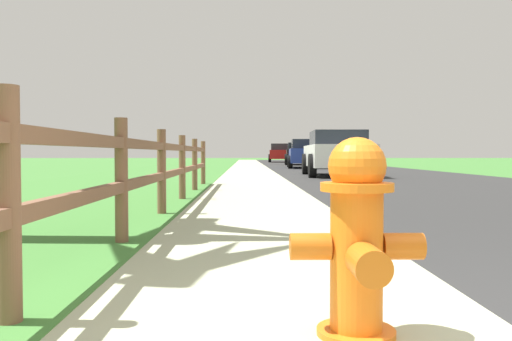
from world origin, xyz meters
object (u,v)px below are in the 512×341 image
Objects in this scene: fire_hydrant at (357,237)px; parked_car_black at (300,153)px; parked_suv_white at (337,153)px; parked_car_red at (281,153)px; parked_car_blue at (307,153)px.

fire_hydrant is 0.17× the size of parked_car_black.
parked_car_red is (-0.03, 28.14, 0.01)m from parked_suv_white.
parked_suv_white is at bearing 80.36° from fire_hydrant.
parked_car_black is 0.98× the size of parked_car_red.
parked_suv_white is (2.61, 15.34, 0.37)m from fire_hydrant.
parked_car_red is (2.58, 43.49, 0.38)m from fire_hydrant.
parked_car_red is at bearing 90.52° from parked_car_blue.
parked_car_black is at bearing 84.50° from fire_hydrant.
fire_hydrant is at bearing -93.40° from parked_car_red.
fire_hydrant is 0.17× the size of parked_car_red.
fire_hydrant is at bearing -99.64° from parked_suv_white.
parked_car_blue is at bearing -89.48° from parked_car_red.
parked_car_red is at bearing 86.60° from fire_hydrant.
fire_hydrant is 43.57m from parked_car_red.
parked_suv_white is 0.90× the size of parked_car_red.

